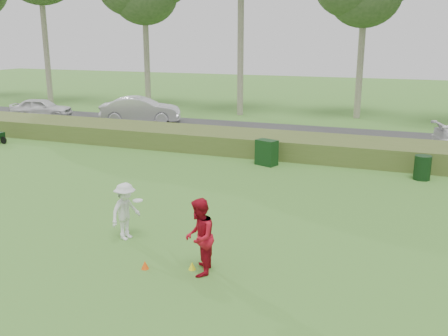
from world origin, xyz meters
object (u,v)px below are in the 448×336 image
at_px(cone_yellow, 192,266).
at_px(car_left, 41,108).
at_px(player_red, 199,237).
at_px(cone_orange, 145,265).
at_px(utility_cabinet, 267,153).
at_px(car_mid, 141,110).
at_px(trash_bin, 422,168).
at_px(player_white, 126,211).

xyz_separation_m(cone_yellow, car_left, (-18.90, 17.04, 0.65)).
relative_size(player_red, cone_orange, 9.07).
bearing_deg(cone_orange, utility_cabinet, 90.35).
height_order(player_red, car_mid, player_red).
xyz_separation_m(utility_cabinet, trash_bin, (6.35, -0.04, -0.08)).
relative_size(player_white, trash_bin, 1.67).
height_order(cone_yellow, utility_cabinet, utility_cabinet).
relative_size(player_red, cone_yellow, 9.30).
bearing_deg(player_white, player_red, -102.60).
bearing_deg(player_white, utility_cabinet, 3.08).
xyz_separation_m(player_red, trash_bin, (4.94, 10.49, -0.45)).
height_order(cone_orange, utility_cabinet, utility_cabinet).
height_order(player_red, cone_orange, player_red).
bearing_deg(player_white, cone_orange, -124.97).
bearing_deg(player_white, car_mid, 40.07).
bearing_deg(player_red, player_white, -128.38).
distance_m(player_red, car_mid, 21.60).
xyz_separation_m(player_white, car_left, (-16.41, 15.94, -0.06)).
distance_m(player_white, utility_cabinet, 9.41).
bearing_deg(cone_orange, player_red, 10.74).
relative_size(utility_cabinet, trash_bin, 1.16).
xyz_separation_m(cone_orange, cone_yellow, (1.09, 0.37, -0.00)).
bearing_deg(trash_bin, car_mid, 156.11).
relative_size(player_red, car_left, 0.46).
distance_m(player_white, cone_yellow, 2.81).
xyz_separation_m(player_red, car_mid, (-11.96, 17.98, -0.04)).
height_order(cone_yellow, trash_bin, trash_bin).
relative_size(player_white, cone_yellow, 8.08).
relative_size(cone_yellow, utility_cabinet, 0.18).
distance_m(utility_cabinet, car_mid, 12.93).
bearing_deg(cone_yellow, trash_bin, 63.40).
relative_size(player_red, utility_cabinet, 1.66).
relative_size(cone_orange, car_mid, 0.04).
relative_size(player_white, player_red, 0.87).
height_order(utility_cabinet, car_left, car_left).
distance_m(cone_yellow, car_left, 25.45).
bearing_deg(car_left, cone_orange, -153.42).
xyz_separation_m(player_red, car_left, (-19.15, 17.15, -0.18)).
height_order(cone_yellow, car_left, car_left).
height_order(cone_yellow, car_mid, car_mid).
distance_m(cone_yellow, utility_cabinet, 10.49).
distance_m(cone_orange, car_mid, 21.12).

